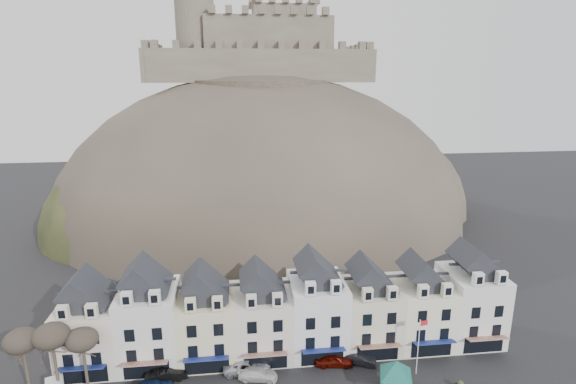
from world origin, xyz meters
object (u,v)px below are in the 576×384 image
object	(u,v)px
car_silver	(247,366)
car_white	(258,374)
bus_shelter	(396,369)
car_charcoal	(358,358)
car_black	(166,375)
car_maroon	(334,359)
flagpole	(419,343)

from	to	relation	value
car_silver	car_white	xyz separation A→B (m)	(1.20, -1.45, -0.11)
bus_shelter	car_charcoal	xyz separation A→B (m)	(-2.43, 5.91, -2.63)
car_black	car_charcoal	bearing A→B (deg)	-103.53
car_white	car_maroon	size ratio (longest dim) A/B	0.98
car_white	car_charcoal	size ratio (longest dim) A/B	1.07
car_silver	car_maroon	distance (m)	10.40
car_white	car_maroon	distance (m)	9.31
bus_shelter	car_charcoal	world-z (taller)	bus_shelter
flagpole	bus_shelter	bearing A→B (deg)	-140.24
flagpole	car_charcoal	distance (m)	7.60
bus_shelter	car_charcoal	distance (m)	6.91
flagpole	car_silver	xyz separation A→B (m)	(-19.68, 2.74, -3.29)
bus_shelter	car_silver	bearing A→B (deg)	176.89
car_maroon	car_charcoal	xyz separation A→B (m)	(3.04, 0.00, -0.09)
bus_shelter	flagpole	size ratio (longest dim) A/B	0.91
flagpole	car_black	size ratio (longest dim) A/B	1.52
bus_shelter	flagpole	xyz separation A→B (m)	(3.81, 3.17, 0.72)
flagpole	car_maroon	xyz separation A→B (m)	(-9.28, 2.74, -3.27)
bus_shelter	car_white	bearing A→B (deg)	-179.58
flagpole	car_white	bearing A→B (deg)	176.03
car_silver	bus_shelter	bearing A→B (deg)	-106.90
car_silver	car_charcoal	world-z (taller)	car_silver
flagpole	car_maroon	size ratio (longest dim) A/B	1.54
car_black	car_charcoal	size ratio (longest dim) A/B	1.10
flagpole	car_maroon	bearing A→B (deg)	163.57
car_silver	car_charcoal	distance (m)	13.44
car_maroon	car_charcoal	bearing A→B (deg)	-83.52
car_black	car_silver	size ratio (longest dim) A/B	0.86
bus_shelter	car_silver	distance (m)	17.12
car_black	car_white	bearing A→B (deg)	-110.14
bus_shelter	car_white	xyz separation A→B (m)	(-14.67, 4.46, -2.67)
car_charcoal	car_maroon	bearing A→B (deg)	112.90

